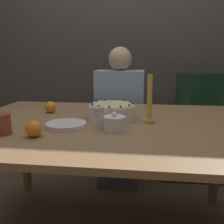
# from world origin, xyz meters

# --- Properties ---
(wall_behind) EXTENTS (8.00, 0.05, 2.60)m
(wall_behind) POSITION_xyz_m (0.00, 1.40, 1.30)
(wall_behind) COLOR #4C4742
(wall_behind) RESTS_ON ground_plane
(dining_table) EXTENTS (1.62, 1.18, 0.75)m
(dining_table) POSITION_xyz_m (0.00, 0.00, 0.66)
(dining_table) COLOR #936D47
(dining_table) RESTS_ON ground_plane
(cake) EXTENTS (0.27, 0.27, 0.10)m
(cake) POSITION_xyz_m (0.02, 0.10, 0.79)
(cake) COLOR white
(cake) RESTS_ON dining_table
(sugar_bowl) EXTENTS (0.11, 0.11, 0.10)m
(sugar_bowl) POSITION_xyz_m (0.07, -0.15, 0.79)
(sugar_bowl) COLOR white
(sugar_bowl) RESTS_ON dining_table
(sugar_shaker) EXTENTS (0.06, 0.06, 0.11)m
(sugar_shaker) POSITION_xyz_m (-0.02, -0.11, 0.80)
(sugar_shaker) COLOR white
(sugar_shaker) RESTS_ON dining_table
(plate_stack) EXTENTS (0.21, 0.21, 0.02)m
(plate_stack) POSITION_xyz_m (-0.19, -0.12, 0.76)
(plate_stack) COLOR white
(plate_stack) RESTS_ON dining_table
(candle) EXTENTS (0.06, 0.06, 0.27)m
(candle) POSITION_xyz_m (0.24, 0.03, 0.86)
(candle) COLOR tan
(candle) RESTS_ON dining_table
(cup) EXTENTS (0.07, 0.07, 0.10)m
(cup) POSITION_xyz_m (-0.44, -0.28, 0.80)
(cup) COLOR #993D33
(cup) RESTS_ON dining_table
(orange_fruit_0) EXTENTS (0.08, 0.08, 0.08)m
(orange_fruit_0) POSITION_xyz_m (-0.29, -0.29, 0.79)
(orange_fruit_0) COLOR orange
(orange_fruit_0) RESTS_ON dining_table
(orange_fruit_1) EXTENTS (0.07, 0.07, 0.07)m
(orange_fruit_1) POSITION_xyz_m (-0.39, 0.21, 0.79)
(orange_fruit_1) COLOR orange
(orange_fruit_1) RESTS_ON dining_table
(person_man_blue_shirt) EXTENTS (0.40, 0.34, 1.18)m
(person_man_blue_shirt) POSITION_xyz_m (-0.00, 0.79, 0.51)
(person_man_blue_shirt) COLOR #595960
(person_man_blue_shirt) RESTS_ON ground_plane
(side_cabinet) EXTENTS (0.80, 0.54, 0.57)m
(side_cabinet) POSITION_xyz_m (0.75, 1.08, 0.28)
(side_cabinet) COLOR #382D23
(side_cabinet) RESTS_ON ground_plane
(tv_monitor) EXTENTS (0.50, 0.10, 0.39)m
(tv_monitor) POSITION_xyz_m (0.75, 1.09, 0.77)
(tv_monitor) COLOR #2D2D33
(tv_monitor) RESTS_ON side_cabinet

